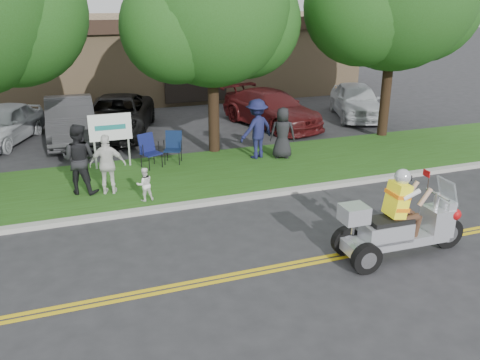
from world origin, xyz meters
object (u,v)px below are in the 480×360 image
object	(u,v)px
spectator_adult_right	(108,164)
parked_car_far_right	(356,101)
parked_car_far_left	(2,124)
parked_car_right	(271,109)
lawn_chair_a	(173,145)
lawn_chair_b	(149,148)
spectator_adult_mid	(79,159)
trike_scooter	(398,227)
parked_car_mid	(117,116)
parked_car_left	(70,120)

from	to	relation	value
spectator_adult_right	parked_car_far_right	world-z (taller)	spectator_adult_right
parked_car_far_left	parked_car_right	size ratio (longest dim) A/B	0.83
lawn_chair_a	spectator_adult_right	bearing A→B (deg)	-114.16
lawn_chair_b	spectator_adult_right	bearing A→B (deg)	-150.74
spectator_adult_mid	parked_car_far_left	world-z (taller)	spectator_adult_mid
trike_scooter	spectator_adult_mid	bearing A→B (deg)	137.66
spectator_adult_mid	parked_car_mid	bearing A→B (deg)	-78.00
spectator_adult_right	parked_car_left	size ratio (longest dim) A/B	0.34
parked_car_far_right	parked_car_right	bearing A→B (deg)	-158.53
parked_car_far_right	parked_car_far_left	bearing A→B (deg)	-163.61
lawn_chair_a	parked_car_far_right	distance (m)	9.59
parked_car_left	parked_car_right	world-z (taller)	parked_car_left
parked_car_left	parked_car_mid	world-z (taller)	parked_car_left
lawn_chair_a	parked_car_mid	xyz separation A→B (m)	(-1.18, 4.33, 0.07)
spectator_adult_right	parked_car_far_right	size ratio (longest dim) A/B	0.36
trike_scooter	parked_car_right	world-z (taller)	trike_scooter
lawn_chair_a	spectator_adult_mid	xyz separation A→B (m)	(-2.88, -1.72, 0.38)
spectator_adult_mid	lawn_chair_b	bearing A→B (deg)	-115.87
spectator_adult_right	trike_scooter	bearing A→B (deg)	148.01
lawn_chair_b	parked_car_far_right	bearing A→B (deg)	-1.94
lawn_chair_b	trike_scooter	bearing A→B (deg)	-86.15
parked_car_right	parked_car_far_right	distance (m)	4.02
parked_car_far_left	parked_car_far_right	xyz separation A→B (m)	(14.02, -0.86, 0.04)
parked_car_left	parked_car_mid	size ratio (longest dim) A/B	0.91
spectator_adult_right	parked_car_right	world-z (taller)	spectator_adult_right
parked_car_far_left	parked_car_right	world-z (taller)	parked_car_right
spectator_adult_right	parked_car_far_right	distance (m)	12.43
spectator_adult_right	parked_car_left	xyz separation A→B (m)	(-0.67, 6.02, -0.12)
trike_scooter	lawn_chair_b	size ratio (longest dim) A/B	2.86
parked_car_right	parked_car_far_left	bearing A→B (deg)	158.75
lawn_chair_b	spectator_adult_mid	bearing A→B (deg)	-167.19
lawn_chair_b	parked_car_far_right	distance (m)	10.40
trike_scooter	spectator_adult_mid	world-z (taller)	spectator_adult_mid
lawn_chair_b	parked_car_mid	distance (m)	4.53
parked_car_far_left	parked_car_far_right	distance (m)	14.05
parked_car_far_right	spectator_adult_mid	bearing A→B (deg)	-135.46
parked_car_far_right	spectator_adult_right	bearing A→B (deg)	-132.87
lawn_chair_a	spectator_adult_right	xyz separation A→B (m)	(-2.19, -2.03, 0.25)
spectator_adult_mid	parked_car_mid	size ratio (longest dim) A/B	0.36
parked_car_far_left	parked_car_far_right	bearing A→B (deg)	19.68
spectator_adult_mid	trike_scooter	bearing A→B (deg)	163.57
spectator_adult_right	parked_car_mid	bearing A→B (deg)	-84.88
spectator_adult_right	parked_car_far_left	bearing A→B (deg)	-51.48
trike_scooter	parked_car_right	distance (m)	11.07
parked_car_left	spectator_adult_mid	bearing A→B (deg)	-89.52
lawn_chair_a	lawn_chair_b	xyz separation A→B (m)	(-0.80, -0.19, 0.02)
parked_car_right	trike_scooter	bearing A→B (deg)	-115.69
lawn_chair_b	spectator_adult_right	world-z (taller)	spectator_adult_right
trike_scooter	spectator_adult_right	xyz separation A→B (m)	(-5.12, 5.32, 0.24)
spectator_adult_right	parked_car_left	bearing A→B (deg)	-69.51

